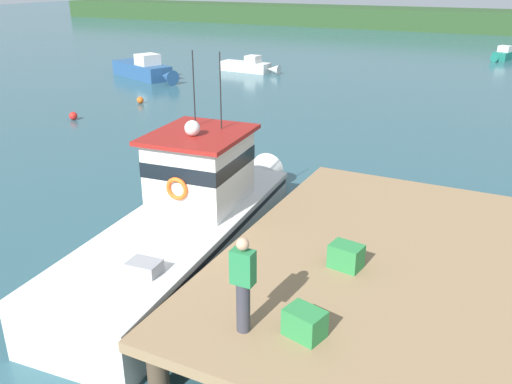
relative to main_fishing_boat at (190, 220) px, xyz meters
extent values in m
plane|color=#2D5660|center=(-0.16, -0.04, -1.01)|extent=(200.00, 200.00, 0.00)
cylinder|color=#4C3D2D|center=(2.04, -4.14, -0.51)|extent=(0.36, 0.36, 1.00)
cylinder|color=#4C3D2D|center=(2.04, 4.06, -0.51)|extent=(0.36, 0.36, 1.00)
cube|color=#937551|center=(4.64, -0.04, 0.09)|extent=(6.00, 9.00, 0.20)
cube|color=silver|center=(0.04, -0.56, -0.46)|extent=(3.13, 8.17, 1.10)
cone|color=silver|center=(-0.35, 4.32, -0.46)|extent=(1.24, 1.88, 1.10)
cube|color=black|center=(0.04, -0.56, -0.01)|extent=(3.14, 8.02, 0.12)
cube|color=silver|center=(0.04, -0.56, 0.15)|extent=(3.17, 8.18, 0.12)
cube|color=silver|center=(-0.05, 0.63, 0.99)|extent=(2.07, 2.34, 1.80)
cube|color=black|center=(-0.05, 0.63, 1.31)|extent=(2.09, 2.37, 0.36)
cube|color=maroon|center=(-0.05, 0.63, 1.94)|extent=(2.33, 2.66, 0.10)
sphere|color=white|center=(-0.03, 0.33, 2.17)|extent=(0.36, 0.36, 0.36)
cylinder|color=black|center=(-0.44, 1.10, 2.89)|extent=(0.03, 0.03, 1.80)
cylinder|color=black|center=(0.26, 1.16, 2.89)|extent=(0.03, 0.03, 1.80)
cube|color=#939399|center=(0.77, -2.71, 0.27)|extent=(0.63, 0.49, 0.36)
torus|color=orange|center=(-0.13, -3.39, 0.15)|extent=(0.60, 0.60, 0.12)
torus|color=#EA5119|center=(0.04, -0.50, 0.99)|extent=(0.55, 0.14, 0.54)
cube|color=#2D8442|center=(4.07, -0.79, 0.43)|extent=(0.66, 0.53, 0.47)
cube|color=#2D8442|center=(4.15, -3.11, 0.42)|extent=(0.69, 0.58, 0.46)
cylinder|color=#383842|center=(3.23, -3.41, 0.62)|extent=(0.22, 0.22, 0.86)
cube|color=#287F47|center=(3.23, -3.41, 1.33)|extent=(0.36, 0.22, 0.56)
sphere|color=tan|center=(3.23, -3.41, 1.72)|extent=(0.20, 0.20, 0.20)
cube|color=#196B5B|center=(4.93, 39.24, -0.70)|extent=(2.05, 3.57, 0.62)
cone|color=#196B5B|center=(4.29, 37.21, -0.70)|extent=(0.85, 1.00, 0.62)
cube|color=silver|center=(4.75, 38.67, -0.16)|extent=(1.08, 1.07, 0.46)
cube|color=silver|center=(-11.24, 24.45, -0.68)|extent=(3.67, 1.39, 0.65)
cone|color=silver|center=(-8.99, 24.29, -0.68)|extent=(0.94, 0.72, 0.65)
cube|color=silver|center=(-10.61, 24.41, -0.11)|extent=(0.96, 0.98, 0.49)
cube|color=#285184|center=(-16.35, 19.33, -0.55)|extent=(5.28, 3.40, 0.92)
cone|color=#285184|center=(-13.44, 18.14, -0.55)|extent=(1.51, 1.33, 0.92)
cube|color=silver|center=(-15.54, 19.00, 0.25)|extent=(1.65, 1.67, 0.69)
sphere|color=red|center=(-12.27, 8.79, -0.82)|extent=(0.38, 0.38, 0.38)
sphere|color=#EA5B19|center=(-11.59, 12.98, -0.83)|extent=(0.36, 0.36, 0.36)
cube|color=#284723|center=(-0.16, 61.96, 0.19)|extent=(120.00, 8.00, 2.40)
camera|label=1|loc=(6.56, -9.66, 5.45)|focal=37.78mm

